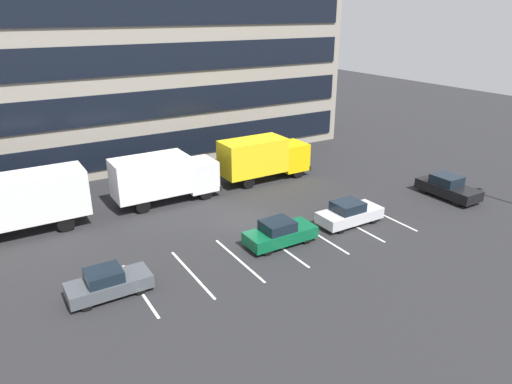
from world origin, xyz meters
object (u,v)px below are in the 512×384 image
at_px(box_truck_yellow_all, 263,157).
at_px(sedan_forest, 280,233).
at_px(sedan_black, 448,187).
at_px(box_truck_white, 164,176).
at_px(box_truck_orange, 22,201).
at_px(sedan_charcoal, 108,283).
at_px(sedan_silver, 349,213).

bearing_deg(box_truck_yellow_all, sedan_forest, -117.24).
distance_m(sedan_forest, sedan_black, 14.56).
bearing_deg(box_truck_white, box_truck_yellow_all, 1.99).
distance_m(box_truck_orange, sedan_charcoal, 9.88).
bearing_deg(sedan_forest, box_truck_orange, 142.84).
bearing_deg(sedan_black, sedan_forest, 178.89).
xyz_separation_m(box_truck_white, sedan_silver, (8.70, -9.55, -1.22)).
relative_size(box_truck_orange, sedan_charcoal, 2.02).
distance_m(sedan_forest, sedan_silver, 5.34).
relative_size(box_truck_orange, sedan_black, 1.76).
height_order(box_truck_yellow_all, box_truck_white, box_truck_yellow_all).
bearing_deg(box_truck_orange, sedan_charcoal, -75.45).
relative_size(box_truck_yellow_all, sedan_charcoal, 1.90).
bearing_deg(sedan_forest, box_truck_yellow_all, 62.76).
bearing_deg(box_truck_yellow_all, sedan_silver, -88.39).
xyz_separation_m(box_truck_yellow_all, box_truck_white, (-8.42, -0.29, -0.00)).
xyz_separation_m(box_truck_orange, box_truck_yellow_all, (17.46, 0.45, -0.12)).
relative_size(box_truck_orange, sedan_forest, 1.87).
bearing_deg(box_truck_yellow_all, box_truck_orange, -178.52).
distance_m(box_truck_white, sedan_charcoal, 11.73).
distance_m(sedan_forest, sedan_charcoal, 9.94).
height_order(box_truck_yellow_all, sedan_charcoal, box_truck_yellow_all).
distance_m(box_truck_orange, sedan_silver, 20.11).
distance_m(sedan_charcoal, sedan_silver, 15.28).
height_order(box_truck_white, sedan_silver, box_truck_white).
relative_size(box_truck_white, sedan_black, 1.65).
distance_m(box_truck_white, sedan_black, 20.47).
relative_size(sedan_forest, sedan_silver, 0.99).
bearing_deg(sedan_silver, box_truck_orange, 152.09).
xyz_separation_m(box_truck_orange, sedan_silver, (17.74, -9.39, -1.34)).
xyz_separation_m(sedan_forest, sedan_black, (14.56, -0.28, 0.05)).
distance_m(box_truck_yellow_all, box_truck_white, 8.43).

